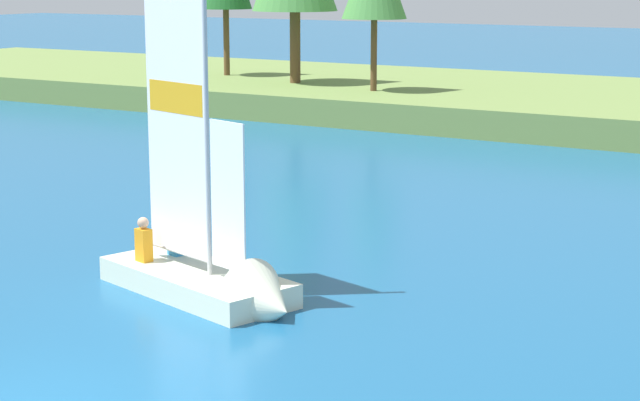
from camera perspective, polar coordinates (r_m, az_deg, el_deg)
The scene contains 1 object.
sailboat at distance 18.47m, azimuth -5.13°, elevation -4.04°, with size 4.50×2.59×6.20m.
Camera 1 is at (9.75, -9.14, 5.43)m, focal length 61.72 mm.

